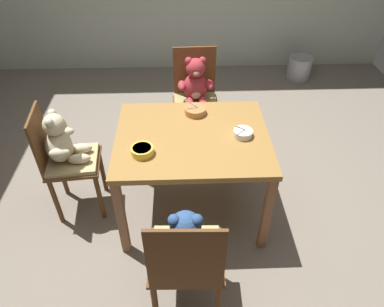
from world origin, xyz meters
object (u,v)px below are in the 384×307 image
at_px(dining_table, 192,146).
at_px(porridge_bowl_terracotta_far_center, 195,110).
at_px(teddy_chair_near_front, 186,250).
at_px(teddy_chair_far_center, 196,92).
at_px(metal_pail, 299,68).
at_px(porridge_bowl_yellow_near_left, 142,151).
at_px(teddy_chair_near_left, 64,150).
at_px(porridge_bowl_white_near_right, 243,133).

bearing_deg(dining_table, porridge_bowl_terracotta_far_center, 83.38).
bearing_deg(dining_table, teddy_chair_near_front, -94.44).
bearing_deg(teddy_chair_near_front, teddy_chair_far_center, -2.48).
bearing_deg(metal_pail, porridge_bowl_yellow_near_left, -127.14).
relative_size(teddy_chair_far_center, porridge_bowl_terracotta_far_center, 5.65).
bearing_deg(teddy_chair_near_left, teddy_chair_far_center, 32.91).
bearing_deg(teddy_chair_near_left, teddy_chair_near_front, -51.08).
height_order(teddy_chair_near_left, porridge_bowl_yellow_near_left, teddy_chair_near_left).
distance_m(teddy_chair_far_center, porridge_bowl_terracotta_far_center, 0.57).
bearing_deg(porridge_bowl_terracotta_far_center, porridge_bowl_white_near_right, -42.74).
height_order(dining_table, porridge_bowl_white_near_right, porridge_bowl_white_near_right).
bearing_deg(porridge_bowl_yellow_near_left, teddy_chair_near_front, -67.63).
xyz_separation_m(porridge_bowl_terracotta_far_center, metal_pail, (1.41, 1.88, -0.61)).
bearing_deg(teddy_chair_near_left, porridge_bowl_yellow_near_left, -26.88).
bearing_deg(teddy_chair_far_center, metal_pail, 132.47).
bearing_deg(porridge_bowl_terracotta_far_center, metal_pail, 53.13).
relative_size(porridge_bowl_yellow_near_left, metal_pail, 0.50).
relative_size(dining_table, teddy_chair_near_left, 1.17).
height_order(teddy_chair_near_front, teddy_chair_near_left, teddy_chair_near_front).
relative_size(dining_table, teddy_chair_near_front, 1.13).
distance_m(teddy_chair_far_center, teddy_chair_near_front, 1.65).
xyz_separation_m(dining_table, metal_pail, (1.44, 2.15, -0.49)).
xyz_separation_m(dining_table, porridge_bowl_white_near_right, (0.34, -0.02, 0.11)).
relative_size(porridge_bowl_terracotta_far_center, metal_pail, 0.57).
distance_m(teddy_chair_far_center, metal_pail, 1.97).
bearing_deg(porridge_bowl_yellow_near_left, porridge_bowl_terracotta_far_center, 51.77).
relative_size(dining_table, teddy_chair_far_center, 1.12).
height_order(porridge_bowl_white_near_right, porridge_bowl_yellow_near_left, porridge_bowl_white_near_right).
relative_size(teddy_chair_far_center, teddy_chair_near_front, 1.01).
xyz_separation_m(porridge_bowl_terracotta_far_center, porridge_bowl_white_near_right, (0.31, -0.29, -0.00)).
xyz_separation_m(teddy_chair_near_left, porridge_bowl_terracotta_far_center, (0.95, 0.22, 0.16)).
height_order(teddy_chair_far_center, teddy_chair_near_left, teddy_chair_far_center).
xyz_separation_m(teddy_chair_far_center, porridge_bowl_white_near_right, (0.28, -0.84, 0.16)).
xyz_separation_m(porridge_bowl_white_near_right, metal_pail, (1.10, 2.17, -0.60)).
relative_size(porridge_bowl_white_near_right, metal_pail, 0.46).
bearing_deg(porridge_bowl_white_near_right, porridge_bowl_terracotta_far_center, 137.26).
bearing_deg(porridge_bowl_terracotta_far_center, porridge_bowl_yellow_near_left, -128.23).
relative_size(porridge_bowl_terracotta_far_center, porridge_bowl_white_near_right, 1.24).
relative_size(teddy_chair_near_left, porridge_bowl_terracotta_far_center, 5.42).
bearing_deg(porridge_bowl_white_near_right, porridge_bowl_yellow_near_left, -166.09).
bearing_deg(porridge_bowl_white_near_right, teddy_chair_far_center, 108.70).
bearing_deg(teddy_chair_near_front, porridge_bowl_white_near_right, -25.03).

